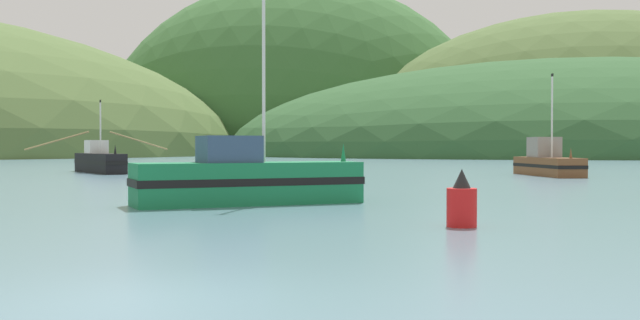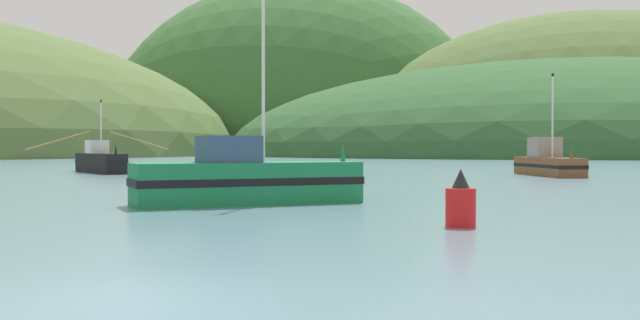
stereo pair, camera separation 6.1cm
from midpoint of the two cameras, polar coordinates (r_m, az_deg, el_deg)
name	(u,v)px [view 1 (the left image)]	position (r m, az deg, el deg)	size (l,w,h in m)	color
ground_plane	(155,299)	(10.46, -12.84, -10.42)	(600.00, 600.00, 0.00)	slate
hill_far_left	(579,155)	(179.99, 19.36, 0.38)	(162.08, 129.66, 42.50)	#2D562D
hill_far_center	(300,153)	(220.38, -1.59, 0.56)	(118.28, 94.63, 102.17)	#386633
hill_mid_left	(590,154)	(203.14, 20.17, 0.45)	(125.00, 100.00, 72.47)	#516B38
fishing_boat_brown	(547,163)	(53.88, 17.14, -0.21)	(2.27, 8.27, 7.06)	brown
fishing_boat_green	(247,179)	(26.41, -5.75, -1.49)	(8.45, 4.80, 8.09)	#197A47
fishing_boat_black	(99,161)	(59.61, -16.73, -0.09)	(9.71, 8.60, 5.64)	black
channel_buoy	(462,203)	(19.30, 10.82, -3.29)	(0.77, 0.77, 1.49)	red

